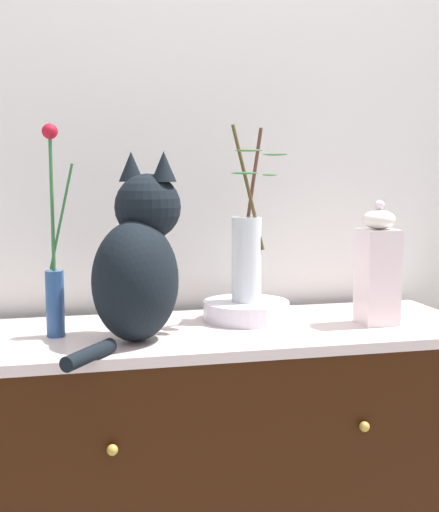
{
  "coord_description": "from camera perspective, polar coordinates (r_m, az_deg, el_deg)",
  "views": [
    {
      "loc": [
        -0.37,
        -1.6,
        1.26
      ],
      "look_at": [
        0.0,
        0.0,
        1.06
      ],
      "focal_mm": 47.17,
      "sensor_mm": 36.0,
      "label": 1
    }
  ],
  "objects": [
    {
      "name": "cat_sitting",
      "position": [
        1.55,
        -6.89,
        -0.39
      ],
      "size": [
        0.31,
        0.38,
        0.43
      ],
      "color": "black",
      "rests_on": "sideboard"
    },
    {
      "name": "jar_lidded_porcelain",
      "position": [
        1.75,
        13.27,
        -1.03
      ],
      "size": [
        0.09,
        0.09,
        0.32
      ],
      "color": "silver",
      "rests_on": "sideboard"
    },
    {
      "name": "sideboard",
      "position": [
        1.83,
        0.0,
        -19.53
      ],
      "size": [
        1.3,
        0.48,
        0.88
      ],
      "color": "black",
      "rests_on": "ground_plane"
    },
    {
      "name": "vase_glass_clear",
      "position": [
        1.74,
        2.37,
        0.26
      ],
      "size": [
        0.18,
        0.19,
        0.45
      ],
      "color": "silver",
      "rests_on": "bowl_porcelain"
    },
    {
      "name": "bowl_porcelain",
      "position": [
        1.77,
        2.29,
        -4.64
      ],
      "size": [
        0.23,
        0.23,
        0.05
      ],
      "primitive_type": "cylinder",
      "color": "silver",
      "rests_on": "sideboard"
    },
    {
      "name": "wall_back",
      "position": [
        1.94,
        -2.06,
        8.24
      ],
      "size": [
        4.4,
        0.08,
        2.6
      ],
      "primitive_type": "cube",
      "color": "silver",
      "rests_on": "ground_plane"
    },
    {
      "name": "vase_slim_green",
      "position": [
        1.62,
        -13.82,
        -1.59
      ],
      "size": [
        0.07,
        0.04,
        0.5
      ],
      "color": "#294C82",
      "rests_on": "sideboard"
    }
  ]
}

